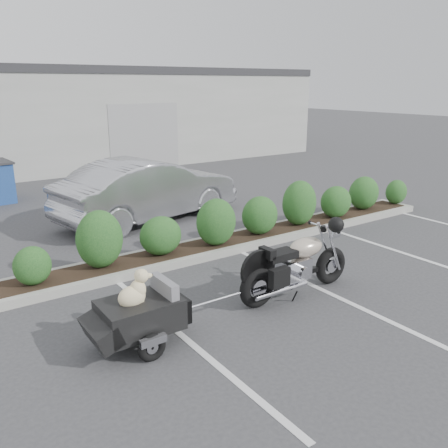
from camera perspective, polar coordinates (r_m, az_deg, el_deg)
ground at (r=7.84m, az=2.75°, el=-8.72°), size 90.00×90.00×0.00m
planter_kerb at (r=10.01m, az=-0.35°, el=-2.52°), size 12.00×1.00×0.15m
building at (r=23.06m, az=-24.39°, el=11.77°), size 26.00×10.00×4.00m
motorcycle at (r=7.78m, az=8.80°, el=-4.90°), size 2.27×0.76×1.31m
pet_trailer at (r=6.39m, az=-10.21°, el=-10.60°), size 1.80×1.00×1.08m
sedan at (r=12.09m, az=-9.04°, el=4.12°), size 4.99×2.55×1.57m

